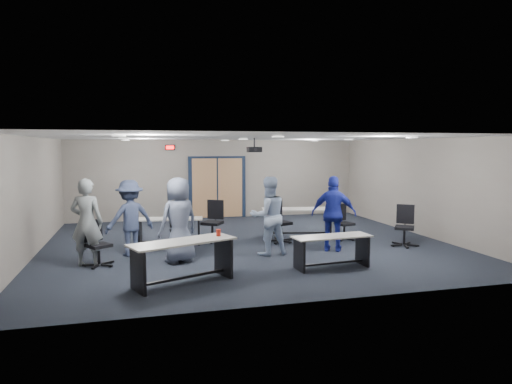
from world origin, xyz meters
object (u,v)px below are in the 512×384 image
object	(u,v)px
chair_back_b	(212,221)
chair_loose_left	(99,244)
chair_back_d	(344,222)
person_back	(130,218)
table_back_left	(170,227)
chair_back_a	(179,229)
person_plaid	(179,220)
chair_loose_right	(405,226)
person_lightblue	(268,216)
table_back_right	(297,217)
person_navy	(334,214)
table_front_left	(184,254)
table_front_right	(332,246)
person_gray	(87,222)
chair_back_c	(280,221)

from	to	relation	value
chair_back_b	chair_loose_left	bearing A→B (deg)	-113.05
chair_back_d	person_back	bearing A→B (deg)	170.54
table_back_left	chair_back_b	bearing A→B (deg)	12.52
chair_back_a	chair_loose_left	size ratio (longest dim) A/B	0.98
chair_back_b	person_plaid	world-z (taller)	person_plaid
chair_loose_right	person_lightblue	bearing A→B (deg)	-144.80
table_back_left	table_back_right	world-z (taller)	table_back_right
chair_back_b	person_back	xyz separation A→B (m)	(-2.05, -1.03, 0.33)
chair_loose_left	person_back	xyz separation A→B (m)	(0.63, 0.82, 0.39)
person_lightblue	person_navy	size ratio (longest dim) A/B	1.01
table_front_left	table_back_right	size ratio (longest dim) A/B	1.00
table_back_left	person_navy	size ratio (longest dim) A/B	0.96
table_front_right	person_back	xyz separation A→B (m)	(-4.00, 2.15, 0.41)
person_gray	person_lightblue	world-z (taller)	person_gray
table_back_right	chair_loose_right	xyz separation A→B (m)	(2.17, -1.83, -0.03)
chair_back_b	person_lightblue	world-z (taller)	person_lightblue
table_front_left	chair_back_c	distance (m)	4.08
table_back_left	chair_back_c	distance (m)	2.82
chair_back_a	person_back	distance (m)	1.28
table_front_left	person_back	bearing A→B (deg)	89.28
chair_back_c	person_lightblue	distance (m)	1.45
chair_back_d	chair_loose_right	bearing A→B (deg)	-59.29
table_front_left	chair_loose_right	world-z (taller)	chair_loose_right
table_front_left	chair_loose_right	size ratio (longest dim) A/B	1.98
table_back_right	chair_back_d	xyz separation A→B (m)	(1.08, -0.70, -0.07)
table_front_left	person_back	distance (m)	2.67
person_navy	person_lightblue	bearing A→B (deg)	27.15
person_lightblue	table_back_right	bearing A→B (deg)	-133.88
chair_back_b	person_gray	distance (m)	3.42
table_back_right	chair_back_c	size ratio (longest dim) A/B	1.84
chair_back_a	person_plaid	bearing A→B (deg)	-99.60
table_back_right	person_lightblue	distance (m)	2.28
table_back_right	person_back	bearing A→B (deg)	-155.09
table_back_right	person_back	world-z (taller)	person_back
table_front_left	chair_loose_left	bearing A→B (deg)	111.88
table_back_left	chair_back_a	bearing A→B (deg)	-61.30
chair_back_a	person_gray	bearing A→B (deg)	-154.30
chair_loose_right	person_back	xyz separation A→B (m)	(-6.59, 0.75, 0.35)
person_plaid	person_navy	bearing A→B (deg)	154.83
chair_loose_left	person_gray	xyz separation A→B (m)	(-0.23, 0.09, 0.44)
table_front_right	person_navy	world-z (taller)	person_navy
chair_loose_left	person_plaid	bearing A→B (deg)	-37.37
table_back_left	person_plaid	xyz separation A→B (m)	(0.07, -1.86, 0.46)
table_back_right	person_lightblue	xyz separation A→B (m)	(-1.36, -1.80, 0.36)
chair_back_b	person_gray	xyz separation A→B (m)	(-2.91, -1.76, 0.38)
table_front_right	person_plaid	bearing A→B (deg)	153.25
table_back_right	chair_back_d	distance (m)	1.29
table_front_right	chair_loose_right	distance (m)	2.94
table_front_right	chair_back_b	world-z (taller)	chair_back_b
table_front_right	chair_back_b	distance (m)	3.73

